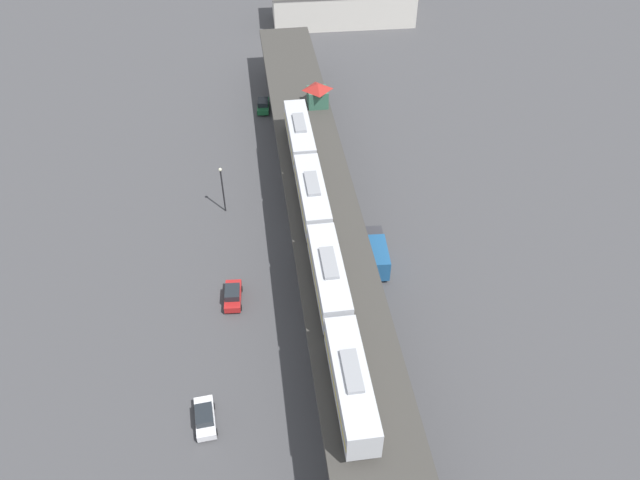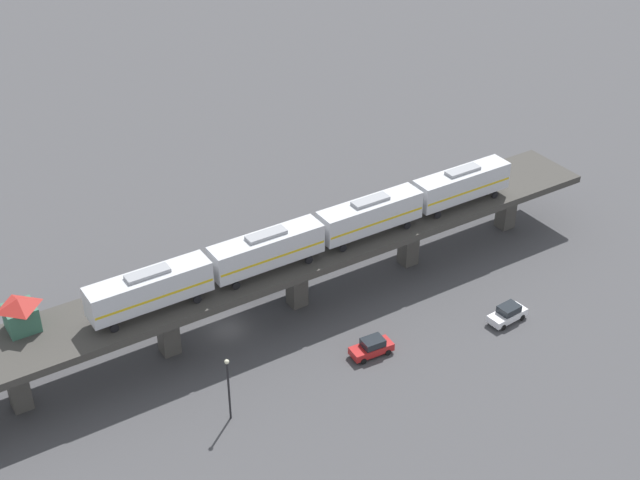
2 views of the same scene
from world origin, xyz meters
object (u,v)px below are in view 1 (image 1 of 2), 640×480
street_car_green (263,105)px  street_car_white (205,417)px  subway_train (320,233)px  signal_hut (318,94)px  street_lamp (222,186)px  delivery_truck (376,253)px  warehouse_building (343,4)px  street_car_red (233,295)px

street_car_green → street_car_white: size_ratio=0.96×
subway_train → signal_hut: subway_train is taller
subway_train → street_lamp: (-12.92, 14.41, -5.21)m
delivery_truck → warehouse_building: size_ratio=0.25×
subway_train → warehouse_building: bearing=88.0°
signal_hut → street_car_white: (-9.28, -47.32, -7.64)m
delivery_truck → street_lamp: street_lamp is taller
signal_hut → delivery_truck: 27.31m
street_car_white → delivery_truck: 27.84m
subway_train → warehouse_building: (2.63, 75.11, -5.91)m
street_car_green → warehouse_building: 37.51m
subway_train → street_car_green: size_ratio=11.03×
subway_train → street_car_red: subway_train is taller
signal_hut → warehouse_building: signal_hut is taller
subway_train → warehouse_building: subway_train is taller
street_car_white → warehouse_building: warehouse_building is taller
signal_hut → street_car_red: (-8.65, -31.73, -7.64)m
street_car_white → street_car_green: bearing=89.8°
delivery_truck → warehouse_building: bearing=93.2°
delivery_truck → subway_train: bearing=-143.0°
street_car_white → street_car_red: bearing=87.7°
subway_train → street_car_red: size_ratio=10.90×
subway_train → signal_hut: (-1.15, 30.26, -0.74)m
street_car_white → warehouse_building: size_ratio=0.16×
subway_train → signal_hut: bearing=92.2°
street_car_red → warehouse_building: size_ratio=0.15×
delivery_truck → warehouse_building: (-3.94, 70.15, 1.65)m
warehouse_building → street_car_red: bearing=-99.2°
street_car_white → street_lamp: (-2.48, 31.47, 3.17)m
street_car_green → delivery_truck: (16.83, -35.02, 0.82)m
subway_train → street_car_white: (-10.43, -17.07, -8.38)m
subway_train → delivery_truck: 11.18m
street_lamp → signal_hut: bearing=53.4°
street_car_green → street_lamp: bearing=-95.9°
street_car_red → delivery_truck: 17.62m
signal_hut → street_car_green: 15.35m
street_car_green → street_car_white: same height
subway_train → delivery_truck: (6.58, 4.96, -7.55)m
street_car_green → delivery_truck: delivery_truck is taller
street_car_white → street_lamp: 31.73m
signal_hut → warehouse_building: (3.79, 44.86, -5.17)m
signal_hut → street_lamp: (-11.76, -15.85, -4.47)m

